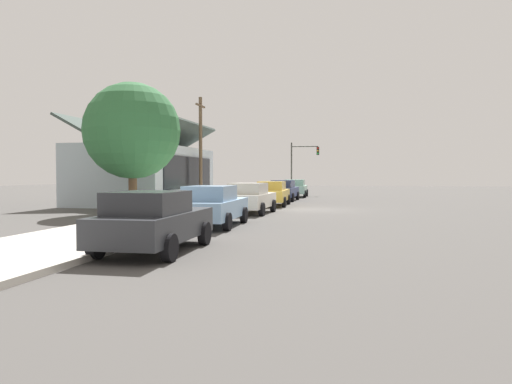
{
  "coord_description": "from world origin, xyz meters",
  "views": [
    {
      "loc": [
        -27.08,
        -2.48,
        2.01
      ],
      "look_at": [
        -1.72,
        2.83,
        1.06
      ],
      "focal_mm": 32.89,
      "sensor_mm": 36.0,
      "label": 1
    }
  ],
  "objects_px": {
    "car_charcoal": "(154,221)",
    "car_skyblue": "(213,206)",
    "car_navy": "(284,190)",
    "shade_tree": "(132,131)",
    "utility_pole_wooden": "(201,148)",
    "traffic_light_main": "(302,160)",
    "car_seafoam": "(295,188)",
    "car_ivory": "(250,198)",
    "car_mustard": "(272,193)",
    "fire_hydrant_red": "(239,200)"
  },
  "relations": [
    {
      "from": "car_mustard",
      "to": "car_navy",
      "type": "relative_size",
      "value": 1.1
    },
    {
      "from": "car_mustard",
      "to": "shade_tree",
      "type": "distance_m",
      "value": 10.14
    },
    {
      "from": "car_charcoal",
      "to": "fire_hydrant_red",
      "type": "distance_m",
      "value": 15.86
    },
    {
      "from": "car_ivory",
      "to": "traffic_light_main",
      "type": "xyz_separation_m",
      "value": [
        22.59,
        -0.25,
        2.68
      ]
    },
    {
      "from": "car_charcoal",
      "to": "shade_tree",
      "type": "bearing_deg",
      "value": 28.14
    },
    {
      "from": "car_seafoam",
      "to": "shade_tree",
      "type": "relative_size",
      "value": 0.67
    },
    {
      "from": "car_mustard",
      "to": "fire_hydrant_red",
      "type": "xyz_separation_m",
      "value": [
        -2.82,
        1.51,
        -0.32
      ]
    },
    {
      "from": "car_seafoam",
      "to": "fire_hydrant_red",
      "type": "height_order",
      "value": "car_seafoam"
    },
    {
      "from": "traffic_light_main",
      "to": "utility_pole_wooden",
      "type": "xyz_separation_m",
      "value": [
        -14.4,
        5.66,
        0.44
      ]
    },
    {
      "from": "car_skyblue",
      "to": "car_mustard",
      "type": "bearing_deg",
      "value": -2.4
    },
    {
      "from": "car_navy",
      "to": "car_seafoam",
      "type": "relative_size",
      "value": 0.99
    },
    {
      "from": "car_skyblue",
      "to": "fire_hydrant_red",
      "type": "bearing_deg",
      "value": 6.25
    },
    {
      "from": "car_charcoal",
      "to": "car_ivory",
      "type": "distance_m",
      "value": 12.31
    },
    {
      "from": "fire_hydrant_red",
      "to": "car_mustard",
      "type": "bearing_deg",
      "value": -28.2
    },
    {
      "from": "car_seafoam",
      "to": "fire_hydrant_red",
      "type": "xyz_separation_m",
      "value": [
        -15.13,
        1.48,
        -0.32
      ]
    },
    {
      "from": "utility_pole_wooden",
      "to": "car_skyblue",
      "type": "bearing_deg",
      "value": -159.71
    },
    {
      "from": "car_navy",
      "to": "car_skyblue",
      "type": "bearing_deg",
      "value": -178.93
    },
    {
      "from": "car_seafoam",
      "to": "shade_tree",
      "type": "distance_m",
      "value": 20.81
    },
    {
      "from": "car_mustard",
      "to": "traffic_light_main",
      "type": "bearing_deg",
      "value": -3.14
    },
    {
      "from": "car_seafoam",
      "to": "traffic_light_main",
      "type": "bearing_deg",
      "value": -4.6
    },
    {
      "from": "car_ivory",
      "to": "fire_hydrant_red",
      "type": "relative_size",
      "value": 6.17
    },
    {
      "from": "shade_tree",
      "to": "car_mustard",
      "type": "bearing_deg",
      "value": -40.28
    },
    {
      "from": "car_skyblue",
      "to": "car_charcoal",
      "type": "bearing_deg",
      "value": -178.87
    },
    {
      "from": "car_charcoal",
      "to": "utility_pole_wooden",
      "type": "relative_size",
      "value": 0.58
    },
    {
      "from": "car_navy",
      "to": "traffic_light_main",
      "type": "relative_size",
      "value": 0.87
    },
    {
      "from": "car_charcoal",
      "to": "car_ivory",
      "type": "height_order",
      "value": "same"
    },
    {
      "from": "car_seafoam",
      "to": "utility_pole_wooden",
      "type": "distance_m",
      "value": 12.17
    },
    {
      "from": "car_ivory",
      "to": "car_mustard",
      "type": "relative_size",
      "value": 0.88
    },
    {
      "from": "car_skyblue",
      "to": "car_seafoam",
      "type": "xyz_separation_m",
      "value": [
        24.78,
        -0.17,
        -0.0
      ]
    },
    {
      "from": "car_charcoal",
      "to": "car_skyblue",
      "type": "height_order",
      "value": "same"
    },
    {
      "from": "car_charcoal",
      "to": "car_skyblue",
      "type": "relative_size",
      "value": 0.93
    },
    {
      "from": "car_skyblue",
      "to": "car_navy",
      "type": "xyz_separation_m",
      "value": [
        18.5,
        -0.05,
        -0.0
      ]
    },
    {
      "from": "car_skyblue",
      "to": "shade_tree",
      "type": "bearing_deg",
      "value": 47.4
    },
    {
      "from": "car_navy",
      "to": "fire_hydrant_red",
      "type": "bearing_deg",
      "value": 172.46
    },
    {
      "from": "car_charcoal",
      "to": "car_skyblue",
      "type": "bearing_deg",
      "value": 1.9
    },
    {
      "from": "car_navy",
      "to": "utility_pole_wooden",
      "type": "xyz_separation_m",
      "value": [
        -4.12,
        5.36,
        3.11
      ]
    },
    {
      "from": "traffic_light_main",
      "to": "utility_pole_wooden",
      "type": "relative_size",
      "value": 0.69
    },
    {
      "from": "car_ivory",
      "to": "shade_tree",
      "type": "xyz_separation_m",
      "value": [
        -0.98,
        6.06,
        3.47
      ]
    },
    {
      "from": "car_skyblue",
      "to": "car_ivory",
      "type": "bearing_deg",
      "value": -2.39
    },
    {
      "from": "car_skyblue",
      "to": "utility_pole_wooden",
      "type": "distance_m",
      "value": 15.64
    },
    {
      "from": "traffic_light_main",
      "to": "utility_pole_wooden",
      "type": "distance_m",
      "value": 15.48
    },
    {
      "from": "car_navy",
      "to": "car_mustard",
      "type": "bearing_deg",
      "value": -177.37
    },
    {
      "from": "car_navy",
      "to": "car_charcoal",
      "type": "bearing_deg",
      "value": -178.24
    },
    {
      "from": "car_navy",
      "to": "traffic_light_main",
      "type": "xyz_separation_m",
      "value": [
        10.28,
        -0.3,
        2.68
      ]
    },
    {
      "from": "shade_tree",
      "to": "utility_pole_wooden",
      "type": "bearing_deg",
      "value": -4.05
    },
    {
      "from": "fire_hydrant_red",
      "to": "car_navy",
      "type": "bearing_deg",
      "value": -8.76
    },
    {
      "from": "car_mustard",
      "to": "utility_pole_wooden",
      "type": "relative_size",
      "value": 0.66
    },
    {
      "from": "car_mustard",
      "to": "car_navy",
      "type": "height_order",
      "value": "same"
    },
    {
      "from": "car_navy",
      "to": "traffic_light_main",
      "type": "height_order",
      "value": "traffic_light_main"
    },
    {
      "from": "car_mustard",
      "to": "car_seafoam",
      "type": "height_order",
      "value": "same"
    }
  ]
}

